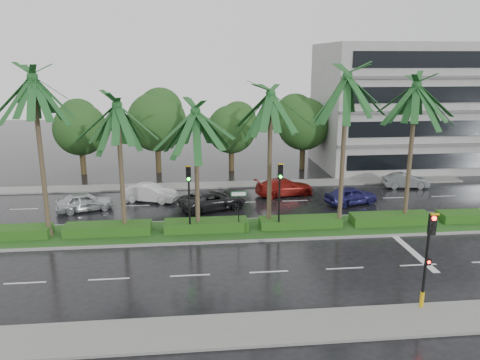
{
  "coord_description": "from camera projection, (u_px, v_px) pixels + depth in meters",
  "views": [
    {
      "loc": [
        -3.71,
        -26.67,
        10.56
      ],
      "look_at": [
        -0.81,
        1.5,
        3.2
      ],
      "focal_mm": 35.0,
      "sensor_mm": 36.0,
      "label": 1
    }
  ],
  "objects": [
    {
      "name": "median",
      "position": [
        254.0,
        229.0,
        29.65
      ],
      "size": [
        36.0,
        4.0,
        0.15
      ],
      "color": "gray",
      "rests_on": "ground"
    },
    {
      "name": "signal_median_left",
      "position": [
        189.0,
        190.0,
        27.84
      ],
      "size": [
        0.34,
        0.42,
        4.36
      ],
      "color": "black",
      "rests_on": "median"
    },
    {
      "name": "car_red",
      "position": [
        284.0,
        187.0,
        37.16
      ],
      "size": [
        2.68,
        4.92,
        1.35
      ],
      "primitive_type": "imported",
      "rotation": [
        0.0,
        0.0,
        1.75
      ],
      "color": "maroon",
      "rests_on": "ground"
    },
    {
      "name": "car_blue",
      "position": [
        351.0,
        195.0,
        34.87
      ],
      "size": [
        2.63,
        4.28,
        1.36
      ],
      "primitive_type": "imported",
      "rotation": [
        0.0,
        0.0,
        1.85
      ],
      "color": "navy",
      "rests_on": "ground"
    },
    {
      "name": "bg_trees",
      "position": [
        229.0,
        122.0,
        44.43
      ],
      "size": [
        32.96,
        5.54,
        8.0
      ],
      "color": "#372D19",
      "rests_on": "ground"
    },
    {
      "name": "building",
      "position": [
        402.0,
        106.0,
        46.21
      ],
      "size": [
        16.0,
        10.0,
        12.0
      ],
      "primitive_type": "cube",
      "color": "gray",
      "rests_on": "ground"
    },
    {
      "name": "lane_markings",
      "position": [
        306.0,
        237.0,
        28.59
      ],
      "size": [
        34.0,
        13.06,
        0.01
      ],
      "color": "silver",
      "rests_on": "ground"
    },
    {
      "name": "car_darkgrey",
      "position": [
        213.0,
        200.0,
        33.76
      ],
      "size": [
        3.79,
        5.34,
        1.35
      ],
      "primitive_type": "imported",
      "rotation": [
        0.0,
        0.0,
        1.93
      ],
      "color": "black",
      "rests_on": "ground"
    },
    {
      "name": "far_sidewalk",
      "position": [
        237.0,
        185.0,
        40.24
      ],
      "size": [
        40.0,
        2.0,
        0.12
      ],
      "primitive_type": "cube",
      "color": "slate",
      "rests_on": "ground"
    },
    {
      "name": "car_grey",
      "position": [
        406.0,
        181.0,
        39.33
      ],
      "size": [
        1.58,
        3.81,
        1.23
      ],
      "primitive_type": "imported",
      "rotation": [
        0.0,
        0.0,
        1.49
      ],
      "color": "slate",
      "rests_on": "ground"
    },
    {
      "name": "car_white",
      "position": [
        150.0,
        193.0,
        35.52
      ],
      "size": [
        2.6,
        4.29,
        1.33
      ],
      "primitive_type": "imported",
      "rotation": [
        0.0,
        0.0,
        1.25
      ],
      "color": "silver",
      "rests_on": "ground"
    },
    {
      "name": "street_sign",
      "position": [
        239.0,
        201.0,
        28.53
      ],
      "size": [
        0.95,
        0.09,
        2.6
      ],
      "color": "black",
      "rests_on": "median"
    },
    {
      "name": "signal_near",
      "position": [
        428.0,
        257.0,
        19.63
      ],
      "size": [
        0.34,
        0.45,
        4.36
      ],
      "color": "black",
      "rests_on": "near_sidewalk"
    },
    {
      "name": "signal_median_right",
      "position": [
        280.0,
        187.0,
        28.39
      ],
      "size": [
        0.34,
        0.42,
        4.36
      ],
      "color": "black",
      "rests_on": "median"
    },
    {
      "name": "palm_row",
      "position": [
        233.0,
        103.0,
        27.53
      ],
      "size": [
        26.3,
        4.2,
        10.25
      ],
      "color": "#423A26",
      "rests_on": "median"
    },
    {
      "name": "hedge",
      "position": [
        254.0,
        224.0,
        29.55
      ],
      "size": [
        35.2,
        1.4,
        0.6
      ],
      "color": "#234F16",
      "rests_on": "median"
    },
    {
      "name": "ground",
      "position": [
        256.0,
        236.0,
        28.71
      ],
      "size": [
        120.0,
        120.0,
        0.0
      ],
      "primitive_type": "plane",
      "color": "black",
      "rests_on": "ground"
    },
    {
      "name": "car_silver",
      "position": [
        84.0,
        202.0,
        33.35
      ],
      "size": [
        2.77,
        4.23,
        1.34
      ],
      "primitive_type": "imported",
      "rotation": [
        0.0,
        0.0,
        1.9
      ],
      "color": "silver",
      "rests_on": "ground"
    },
    {
      "name": "near_sidewalk",
      "position": [
        290.0,
        327.0,
        18.87
      ],
      "size": [
        40.0,
        2.4,
        0.12
      ],
      "primitive_type": "cube",
      "color": "slate",
      "rests_on": "ground"
    }
  ]
}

